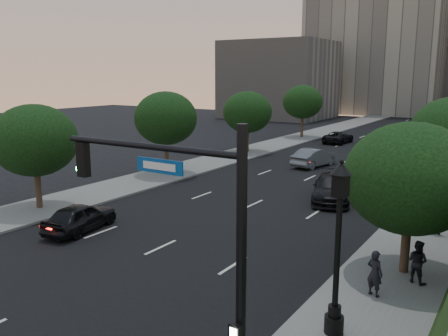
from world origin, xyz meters
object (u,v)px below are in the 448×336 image
Objects in this scene: traffic_signal_mast at (201,262)px; sedan_far_right at (427,151)px; sedan_near_right at (332,188)px; sedan_near_left at (80,217)px; sedan_far_left at (338,137)px; street_lamp at (337,257)px; pedestrian_a at (375,273)px; sedan_mid_left at (314,157)px; pedestrian_c at (438,218)px; pedestrian_b at (417,262)px.

sedan_far_right is (-1.81, 40.49, -3.01)m from traffic_signal_mast.
sedan_near_right reaches higher than sedan_far_right.
sedan_near_left reaches higher than sedan_far_left.
street_lamp is (1.75, 4.56, -1.04)m from traffic_signal_mast.
sedan_far_right is at bearing -63.04° from pedestrian_a.
sedan_mid_left is 2.87× the size of pedestrian_c.
traffic_signal_mast is 4.09× the size of pedestrian_a.
sedan_far_left is (-14.24, 40.92, -1.94)m from street_lamp.
pedestrian_c reaches higher than sedan_far_right.
pedestrian_a is (14.99, 0.53, 0.26)m from sedan_near_left.
traffic_signal_mast reaches higher than sedan_far_left.
pedestrian_c is at bearing -75.28° from pedestrian_a.
sedan_near_left is 2.62× the size of pedestrian_b.
pedestrian_b is (4.96, -30.72, 0.33)m from sedan_far_right.
traffic_signal_mast is 1.23× the size of sedan_near_right.
sedan_far_left is (0.41, 38.24, -0.05)m from sedan_near_left.
street_lamp is at bearing -68.29° from sedan_far_right.
sedan_far_right is (10.68, -5.00, -0.04)m from sedan_far_left.
pedestrian_b reaches higher than sedan_near_right.
sedan_far_left is at bearing -48.77° from pedestrian_b.
pedestrian_a reaches higher than sedan_far_left.
traffic_signal_mast is at bearing 95.11° from pedestrian_a.
sedan_far_right is (7.54, 10.17, -0.16)m from sedan_mid_left.
pedestrian_b is at bearing -97.79° from pedestrian_a.
traffic_signal_mast reaches higher than sedan_far_right.
sedan_near_right is 1.47× the size of sedan_far_right.
traffic_signal_mast is at bearing 141.50° from sedan_near_left.
pedestrian_b reaches higher than sedan_far_left.
sedan_near_left is 38.25m from sedan_far_left.
street_lamp reaches higher than sedan_mid_left.
sedan_mid_left is at bearing -110.49° from sedan_far_right.
sedan_mid_left is at bearing -41.10° from pedestrian_b.
pedestrian_a is 8.45m from pedestrian_c.
sedan_mid_left is at bearing 99.23° from sedan_near_right.
sedan_mid_left is at bearing 113.32° from street_lamp.
pedestrian_b is 6.42m from pedestrian_c.
street_lamp is 3.26× the size of pedestrian_c.
sedan_near_right is at bearing 111.25° from sedan_far_left.
sedan_near_right is 3.30× the size of pedestrian_c.
pedestrian_a is (6.10, -12.28, 0.18)m from sedan_near_right.
sedan_mid_left is 11.58m from sedan_near_right.
sedan_far_left reaches higher than sedan_far_right.
pedestrian_b is at bearing 116.47° from sedan_far_left.
sedan_far_left is at bearing -48.71° from pedestrian_a.
sedan_near_right is 20.56m from sedan_far_right.
sedan_mid_left is 25.29m from pedestrian_a.
sedan_near_left is 15.00m from pedestrian_a.
sedan_mid_left is (-9.35, 30.32, -2.86)m from traffic_signal_mast.
sedan_far_left is 38.99m from pedestrian_b.
traffic_signal_mast is 31.86m from sedan_mid_left.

